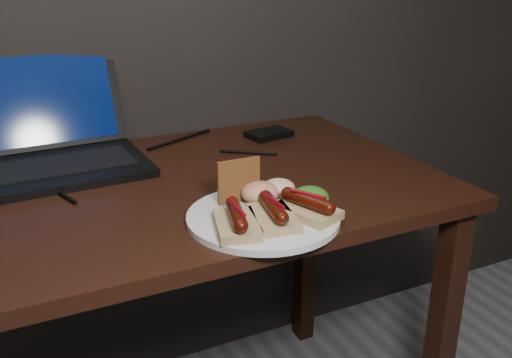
{
  "coord_description": "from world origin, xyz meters",
  "views": [
    {
      "loc": [
        -0.19,
        0.3,
        1.2
      ],
      "look_at": [
        0.23,
        1.17,
        0.82
      ],
      "focal_mm": 40.0,
      "sensor_mm": 36.0,
      "label": 1
    }
  ],
  "objects": [
    {
      "name": "desk",
      "position": [
        0.0,
        1.38,
        0.66
      ],
      "size": [
        1.4,
        0.7,
        0.75
      ],
      "color": "black",
      "rests_on": "ground"
    },
    {
      "name": "laptop",
      "position": [
        -0.08,
        1.61,
        0.8
      ],
      "size": [
        0.41,
        0.36,
        0.25
      ],
      "color": "black",
      "rests_on": "desk"
    },
    {
      "name": "hard_drive",
      "position": [
        0.47,
        1.59,
        0.76
      ],
      "size": [
        0.12,
        0.09,
        0.02
      ],
      "primitive_type": "cube",
      "rotation": [
        0.0,
        0.0,
        0.17
      ],
      "color": "black",
      "rests_on": "desk"
    },
    {
      "name": "desk_cables",
      "position": [
        -0.03,
        1.53,
        0.75
      ],
      "size": [
        0.97,
        0.36,
        0.01
      ],
      "color": "black",
      "rests_on": "desk"
    },
    {
      "name": "plate",
      "position": [
        0.23,
        1.14,
        0.76
      ],
      "size": [
        0.31,
        0.31,
        0.01
      ],
      "primitive_type": "cylinder",
      "rotation": [
        0.0,
        0.0,
        -0.13
      ],
      "color": "silver",
      "rests_on": "desk"
    },
    {
      "name": "bread_sausage_left",
      "position": [
        0.16,
        1.1,
        0.78
      ],
      "size": [
        0.1,
        0.13,
        0.04
      ],
      "color": "tan",
      "rests_on": "plate"
    },
    {
      "name": "bread_sausage_center",
      "position": [
        0.23,
        1.1,
        0.78
      ],
      "size": [
        0.09,
        0.13,
        0.04
      ],
      "color": "tan",
      "rests_on": "plate"
    },
    {
      "name": "bread_sausage_right",
      "position": [
        0.3,
        1.1,
        0.78
      ],
      "size": [
        0.1,
        0.13,
        0.04
      ],
      "color": "tan",
      "rests_on": "plate"
    },
    {
      "name": "crispbread",
      "position": [
        0.21,
        1.21,
        0.8
      ],
      "size": [
        0.08,
        0.01,
        0.08
      ],
      "primitive_type": "cube",
      "color": "#975629",
      "rests_on": "plate"
    },
    {
      "name": "salad_greens",
      "position": [
        0.32,
        1.13,
        0.78
      ],
      "size": [
        0.07,
        0.07,
        0.04
      ],
      "primitive_type": "ellipsoid",
      "color": "#1E5D12",
      "rests_on": "plate"
    },
    {
      "name": "salsa_mound",
      "position": [
        0.24,
        1.19,
        0.78
      ],
      "size": [
        0.07,
        0.07,
        0.04
      ],
      "primitive_type": "ellipsoid",
      "color": "#A91011",
      "rests_on": "plate"
    },
    {
      "name": "coleslaw_mound",
      "position": [
        0.29,
        1.2,
        0.78
      ],
      "size": [
        0.06,
        0.06,
        0.04
      ],
      "primitive_type": "ellipsoid",
      "color": "white",
      "rests_on": "plate"
    }
  ]
}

